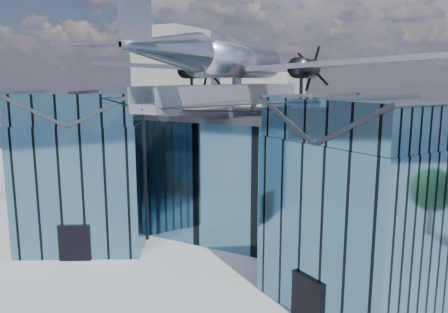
% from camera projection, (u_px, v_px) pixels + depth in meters
% --- Properties ---
extents(ground_plane, '(120.00, 120.00, 0.00)m').
position_uv_depth(ground_plane, '(211.00, 261.00, 30.86)').
color(ground_plane, gray).
extents(museum, '(32.88, 24.50, 17.60)m').
position_uv_depth(museum, '(247.00, 170.00, 34.93)').
color(museum, teal).
rests_on(museum, ground).
extents(bg_towers, '(77.00, 24.50, 26.00)m').
position_uv_depth(bg_towers, '(372.00, 96.00, 72.11)').
color(bg_towers, slate).
rests_on(bg_towers, ground).
extents(tree_plaza_w, '(4.05, 4.05, 5.16)m').
position_uv_depth(tree_plaza_w, '(41.00, 184.00, 38.81)').
color(tree_plaza_w, '#372716').
rests_on(tree_plaza_w, ground).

